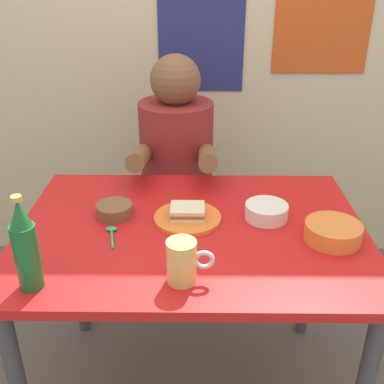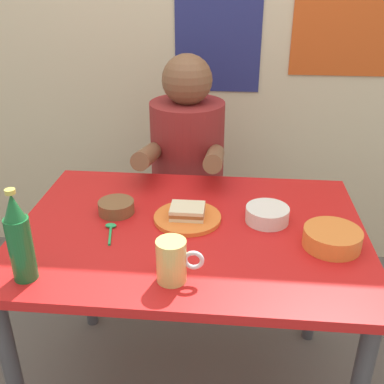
{
  "view_description": "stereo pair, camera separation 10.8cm",
  "coord_description": "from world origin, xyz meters",
  "px_view_note": "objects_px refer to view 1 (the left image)",
  "views": [
    {
      "loc": [
        0.01,
        -1.26,
        1.49
      ],
      "look_at": [
        0.0,
        0.05,
        0.84
      ],
      "focal_mm": 43.05,
      "sensor_mm": 36.0,
      "label": 1
    },
    {
      "loc": [
        0.12,
        -1.25,
        1.49
      ],
      "look_at": [
        0.0,
        0.05,
        0.84
      ],
      "focal_mm": 43.05,
      "sensor_mm": 36.0,
      "label": 2
    }
  ],
  "objects_px": {
    "person_seated": "(176,149)",
    "sandwich": "(188,211)",
    "plate_orange": "(188,218)",
    "soup_bowl_orange": "(333,231)",
    "stool": "(178,230)",
    "beer_mug": "(183,261)",
    "beer_bottle": "(26,247)",
    "dining_table": "(192,252)"
  },
  "relations": [
    {
      "from": "soup_bowl_orange",
      "to": "dining_table",
      "type": "bearing_deg",
      "value": 170.6
    },
    {
      "from": "plate_orange",
      "to": "sandwich",
      "type": "distance_m",
      "value": 0.02
    },
    {
      "from": "beer_mug",
      "to": "beer_bottle",
      "type": "height_order",
      "value": "beer_bottle"
    },
    {
      "from": "beer_bottle",
      "to": "stool",
      "type": "bearing_deg",
      "value": 70.2
    },
    {
      "from": "soup_bowl_orange",
      "to": "beer_bottle",
      "type": "bearing_deg",
      "value": -164.55
    },
    {
      "from": "stool",
      "to": "sandwich",
      "type": "distance_m",
      "value": 0.72
    },
    {
      "from": "dining_table",
      "to": "beer_bottle",
      "type": "xyz_separation_m",
      "value": [
        -0.41,
        -0.3,
        0.21
      ]
    },
    {
      "from": "plate_orange",
      "to": "person_seated",
      "type": "bearing_deg",
      "value": 96.02
    },
    {
      "from": "dining_table",
      "to": "soup_bowl_orange",
      "type": "bearing_deg",
      "value": -9.4
    },
    {
      "from": "plate_orange",
      "to": "beer_bottle",
      "type": "height_order",
      "value": "beer_bottle"
    },
    {
      "from": "dining_table",
      "to": "soup_bowl_orange",
      "type": "distance_m",
      "value": 0.45
    },
    {
      "from": "sandwich",
      "to": "soup_bowl_orange",
      "type": "height_order",
      "value": "soup_bowl_orange"
    },
    {
      "from": "dining_table",
      "to": "person_seated",
      "type": "bearing_deg",
      "value": 96.91
    },
    {
      "from": "person_seated",
      "to": "beer_mug",
      "type": "xyz_separation_m",
      "value": [
        0.05,
        -0.89,
        0.03
      ]
    },
    {
      "from": "dining_table",
      "to": "sandwich",
      "type": "relative_size",
      "value": 10.0
    },
    {
      "from": "beer_mug",
      "to": "dining_table",
      "type": "bearing_deg",
      "value": 85.72
    },
    {
      "from": "plate_orange",
      "to": "soup_bowl_orange",
      "type": "height_order",
      "value": "soup_bowl_orange"
    },
    {
      "from": "dining_table",
      "to": "sandwich",
      "type": "distance_m",
      "value": 0.13
    },
    {
      "from": "person_seated",
      "to": "soup_bowl_orange",
      "type": "distance_m",
      "value": 0.85
    },
    {
      "from": "dining_table",
      "to": "person_seated",
      "type": "xyz_separation_m",
      "value": [
        -0.07,
        0.62,
        0.12
      ]
    },
    {
      "from": "stool",
      "to": "plate_orange",
      "type": "height_order",
      "value": "plate_orange"
    },
    {
      "from": "plate_orange",
      "to": "beer_mug",
      "type": "relative_size",
      "value": 1.75
    },
    {
      "from": "stool",
      "to": "soup_bowl_orange",
      "type": "distance_m",
      "value": 0.96
    },
    {
      "from": "stool",
      "to": "beer_mug",
      "type": "xyz_separation_m",
      "value": [
        0.05,
        -0.9,
        0.45
      ]
    },
    {
      "from": "person_seated",
      "to": "soup_bowl_orange",
      "type": "relative_size",
      "value": 4.23
    },
    {
      "from": "sandwich",
      "to": "soup_bowl_orange",
      "type": "xyz_separation_m",
      "value": [
        0.44,
        -0.12,
        -0.0
      ]
    },
    {
      "from": "beer_bottle",
      "to": "soup_bowl_orange",
      "type": "height_order",
      "value": "beer_bottle"
    },
    {
      "from": "sandwich",
      "to": "beer_mug",
      "type": "relative_size",
      "value": 0.87
    },
    {
      "from": "beer_mug",
      "to": "beer_bottle",
      "type": "xyz_separation_m",
      "value": [
        -0.39,
        -0.03,
        0.06
      ]
    },
    {
      "from": "person_seated",
      "to": "soup_bowl_orange",
      "type": "bearing_deg",
      "value": -54.01
    },
    {
      "from": "person_seated",
      "to": "beer_mug",
      "type": "bearing_deg",
      "value": -86.52
    },
    {
      "from": "stool",
      "to": "beer_bottle",
      "type": "bearing_deg",
      "value": -109.8
    },
    {
      "from": "sandwich",
      "to": "beer_bottle",
      "type": "bearing_deg",
      "value": -138.74
    },
    {
      "from": "soup_bowl_orange",
      "to": "sandwich",
      "type": "bearing_deg",
      "value": 165.2
    },
    {
      "from": "beer_bottle",
      "to": "soup_bowl_orange",
      "type": "xyz_separation_m",
      "value": [
        0.84,
        0.23,
        -0.09
      ]
    },
    {
      "from": "sandwich",
      "to": "soup_bowl_orange",
      "type": "relative_size",
      "value": 0.65
    },
    {
      "from": "dining_table",
      "to": "beer_bottle",
      "type": "bearing_deg",
      "value": -143.69
    },
    {
      "from": "soup_bowl_orange",
      "to": "beer_mug",
      "type": "bearing_deg",
      "value": -155.41
    },
    {
      "from": "beer_bottle",
      "to": "soup_bowl_orange",
      "type": "relative_size",
      "value": 1.54
    },
    {
      "from": "person_seated",
      "to": "sandwich",
      "type": "height_order",
      "value": "person_seated"
    },
    {
      "from": "person_seated",
      "to": "sandwich",
      "type": "relative_size",
      "value": 6.54
    },
    {
      "from": "sandwich",
      "to": "beer_bottle",
      "type": "relative_size",
      "value": 0.42
    }
  ]
}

